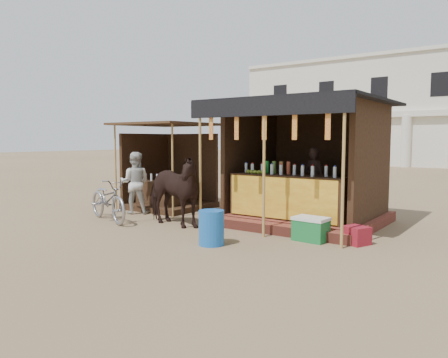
% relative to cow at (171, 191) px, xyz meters
% --- Properties ---
extents(ground, '(120.00, 120.00, 0.00)m').
position_rel_cow_xyz_m(ground, '(1.24, -1.30, -0.79)').
color(ground, '#846B4C').
rests_on(ground, ground).
extents(main_stall, '(3.60, 3.61, 2.78)m').
position_rel_cow_xyz_m(main_stall, '(2.25, 2.06, 0.23)').
color(main_stall, brown).
rests_on(main_stall, ground).
extents(secondary_stall, '(2.40, 2.40, 2.38)m').
position_rel_cow_xyz_m(secondary_stall, '(-1.93, 1.94, 0.06)').
color(secondary_stall, '#3B2415').
rests_on(secondary_stall, ground).
extents(cow, '(1.97, 1.10, 1.58)m').
position_rel_cow_xyz_m(cow, '(0.00, 0.00, 0.00)').
color(cow, black).
rests_on(cow, ground).
extents(motorbike, '(2.08, 1.26, 1.03)m').
position_rel_cow_xyz_m(motorbike, '(-1.62, -0.41, -0.28)').
color(motorbike, gray).
rests_on(motorbike, ground).
extents(bystander, '(0.99, 0.94, 1.61)m').
position_rel_cow_xyz_m(bystander, '(-1.89, 0.70, 0.01)').
color(bystander, beige).
rests_on(bystander, ground).
extents(blue_barrel, '(0.58, 0.58, 0.64)m').
position_rel_cow_xyz_m(blue_barrel, '(1.80, -0.89, -0.47)').
color(blue_barrel, '#185CB5').
rests_on(blue_barrel, ground).
extents(red_crate, '(0.54, 0.52, 0.34)m').
position_rel_cow_xyz_m(red_crate, '(3.95, 0.70, -0.62)').
color(red_crate, maroon).
rests_on(red_crate, ground).
extents(cooler, '(0.67, 0.48, 0.46)m').
position_rel_cow_xyz_m(cooler, '(3.15, 0.47, -0.56)').
color(cooler, '#197034').
rests_on(cooler, ground).
extents(background_building, '(26.00, 7.45, 8.18)m').
position_rel_cow_xyz_m(background_building, '(-0.76, 28.65, 3.19)').
color(background_building, silver).
rests_on(background_building, ground).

